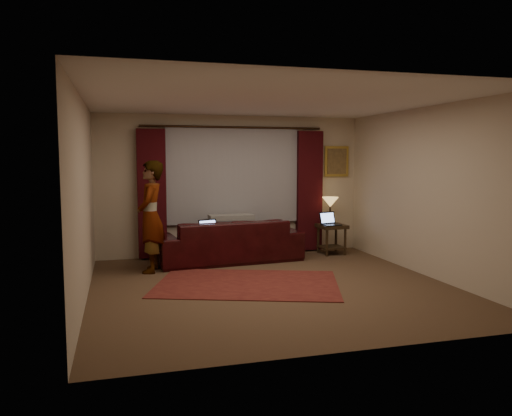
# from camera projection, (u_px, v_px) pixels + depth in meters

# --- Properties ---
(floor) EXTENTS (5.00, 5.00, 0.01)m
(floor) POSITION_uv_depth(u_px,v_px,m) (272.00, 286.00, 7.10)
(floor) COLOR brown
(floor) RESTS_ON ground
(ceiling) EXTENTS (5.00, 5.00, 0.02)m
(ceiling) POSITION_uv_depth(u_px,v_px,m) (272.00, 101.00, 6.84)
(ceiling) COLOR silver
(ceiling) RESTS_ON ground
(wall_back) EXTENTS (5.00, 0.02, 2.60)m
(wall_back) POSITION_uv_depth(u_px,v_px,m) (233.00, 186.00, 9.37)
(wall_back) COLOR beige
(wall_back) RESTS_ON ground
(wall_front) EXTENTS (5.00, 0.02, 2.60)m
(wall_front) POSITION_uv_depth(u_px,v_px,m) (352.00, 215.00, 4.57)
(wall_front) COLOR beige
(wall_front) RESTS_ON ground
(wall_left) EXTENTS (0.02, 5.00, 2.60)m
(wall_left) POSITION_uv_depth(u_px,v_px,m) (83.00, 199.00, 6.31)
(wall_left) COLOR beige
(wall_left) RESTS_ON ground
(wall_right) EXTENTS (0.02, 5.00, 2.60)m
(wall_right) POSITION_uv_depth(u_px,v_px,m) (428.00, 192.00, 7.63)
(wall_right) COLOR beige
(wall_right) RESTS_ON ground
(sheer_curtain) EXTENTS (2.50, 0.05, 1.80)m
(sheer_curtain) POSITION_uv_depth(u_px,v_px,m) (233.00, 175.00, 9.29)
(sheer_curtain) COLOR #97979E
(sheer_curtain) RESTS_ON wall_back
(drape_left) EXTENTS (0.50, 0.14, 2.30)m
(drape_left) POSITION_uv_depth(u_px,v_px,m) (152.00, 194.00, 8.88)
(drape_left) COLOR #35080D
(drape_left) RESTS_ON floor
(drape_right) EXTENTS (0.50, 0.14, 2.30)m
(drape_right) POSITION_uv_depth(u_px,v_px,m) (309.00, 191.00, 9.67)
(drape_right) COLOR #35080D
(drape_right) RESTS_ON floor
(curtain_rod) EXTENTS (0.04, 0.04, 3.40)m
(curtain_rod) POSITION_uv_depth(u_px,v_px,m) (234.00, 127.00, 9.15)
(curtain_rod) COLOR #301E11
(curtain_rod) RESTS_ON wall_back
(picture_frame) EXTENTS (0.50, 0.04, 0.60)m
(picture_frame) POSITION_uv_depth(u_px,v_px,m) (336.00, 161.00, 9.85)
(picture_frame) COLOR gold
(picture_frame) RESTS_ON wall_back
(sofa) EXTENTS (2.62, 1.34, 1.02)m
(sofa) POSITION_uv_depth(u_px,v_px,m) (229.00, 232.00, 8.78)
(sofa) COLOR black
(sofa) RESTS_ON floor
(throw_blanket) EXTENTS (0.81, 0.33, 0.09)m
(throw_blanket) POSITION_uv_depth(u_px,v_px,m) (231.00, 202.00, 9.01)
(throw_blanket) COLOR gray
(throw_blanket) RESTS_ON sofa
(clothing_pile) EXTENTS (0.53, 0.44, 0.20)m
(clothing_pile) POSITION_uv_depth(u_px,v_px,m) (275.00, 225.00, 8.98)
(clothing_pile) COLOR #774658
(clothing_pile) RESTS_ON sofa
(laptop_sofa) EXTENTS (0.44, 0.46, 0.25)m
(laptop_sofa) POSITION_uv_depth(u_px,v_px,m) (211.00, 228.00, 8.49)
(laptop_sofa) COLOR black
(laptop_sofa) RESTS_ON sofa
(area_rug) EXTENTS (3.02, 2.49, 0.01)m
(area_rug) POSITION_uv_depth(u_px,v_px,m) (247.00, 284.00, 7.22)
(area_rug) COLOR maroon
(area_rug) RESTS_ON floor
(end_table) EXTENTS (0.51, 0.51, 0.56)m
(end_table) POSITION_uv_depth(u_px,v_px,m) (332.00, 239.00, 9.45)
(end_table) COLOR black
(end_table) RESTS_ON floor
(tiffany_lamp) EXTENTS (0.39, 0.39, 0.51)m
(tiffany_lamp) POSITION_uv_depth(u_px,v_px,m) (330.00, 210.00, 9.57)
(tiffany_lamp) COLOR #A1954D
(tiffany_lamp) RESTS_ON end_table
(laptop_table) EXTENTS (0.42, 0.44, 0.24)m
(laptop_table) POSITION_uv_depth(u_px,v_px,m) (331.00, 219.00, 9.29)
(laptop_table) COLOR black
(laptop_table) RESTS_ON end_table
(person) EXTENTS (0.63, 0.63, 1.78)m
(person) POSITION_uv_depth(u_px,v_px,m) (151.00, 217.00, 7.91)
(person) COLOR gray
(person) RESTS_ON floor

